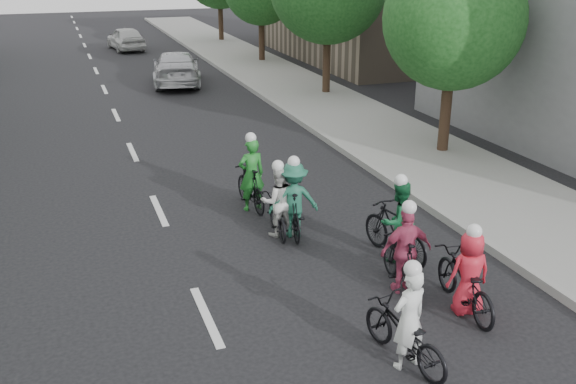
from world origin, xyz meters
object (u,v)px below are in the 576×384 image
cyclist_0 (293,205)px  follow_car_lead (176,68)px  cyclist_4 (277,208)px  cyclist_5 (251,183)px  cyclist_6 (396,227)px  cyclist_1 (466,280)px  follow_car_trail (126,38)px  cyclist_2 (405,330)px  cyclist_3 (404,257)px

cyclist_0 → follow_car_lead: cyclist_0 is taller
cyclist_4 → cyclist_5: bearing=-79.0°
cyclist_5 → follow_car_lead: 15.79m
cyclist_6 → follow_car_lead: bearing=-98.6°
cyclist_1 → follow_car_trail: cyclist_1 is taller
cyclist_5 → follow_car_lead: size_ratio=0.37×
cyclist_6 → cyclist_1: bearing=83.0°
cyclist_1 → cyclist_2: cyclist_2 is taller
cyclist_4 → cyclist_5: size_ratio=0.90×
cyclist_5 → follow_car_trail: cyclist_5 is taller
cyclist_2 → cyclist_6: 3.50m
cyclist_1 → cyclist_2: (-1.71, -0.98, -0.02)m
cyclist_3 → cyclist_4: size_ratio=1.04×
cyclist_0 → cyclist_6: bearing=140.4°
cyclist_4 → cyclist_6: bearing=140.6°
cyclist_5 → follow_car_trail: bearing=-94.8°
cyclist_2 → cyclist_0: bearing=-102.3°
cyclist_2 → cyclist_4: (-0.26, 5.05, 0.04)m
cyclist_0 → follow_car_lead: 17.51m
cyclist_0 → cyclist_6: (1.52, -1.78, -0.01)m
cyclist_1 → cyclist_5: bearing=-63.4°
cyclist_0 → cyclist_1: size_ratio=0.90×
cyclist_0 → follow_car_lead: (0.75, 17.49, 0.04)m
cyclist_3 → follow_car_trail: 32.19m
cyclist_4 → cyclist_6: 2.65m
cyclist_3 → follow_car_trail: cyclist_3 is taller
cyclist_3 → cyclist_4: bearing=-61.2°
cyclist_3 → follow_car_lead: size_ratio=0.35×
cyclist_4 → cyclist_6: size_ratio=0.86×
cyclist_0 → cyclist_5: size_ratio=0.95×
cyclist_2 → cyclist_3: (1.08, 1.97, 0.08)m
cyclist_1 → cyclist_6: 2.16m
cyclist_6 → cyclist_4: bearing=-57.4°
cyclist_4 → follow_car_lead: bearing=-86.4°
cyclist_1 → follow_car_lead: cyclist_1 is taller
cyclist_0 → cyclist_4: size_ratio=1.06×
cyclist_5 → cyclist_6: 4.02m
cyclist_0 → follow_car_trail: cyclist_0 is taller
cyclist_3 → follow_car_lead: bearing=-83.9°
cyclist_0 → cyclist_3: bearing=119.3°
cyclist_0 → cyclist_3: (1.04, -2.94, -0.05)m
follow_car_lead → follow_car_trail: 11.77m
cyclist_1 → cyclist_6: size_ratio=1.02×
cyclist_4 → follow_car_lead: size_ratio=0.33×
cyclist_3 → cyclist_5: cyclist_5 is taller
cyclist_5 → cyclist_2: bearing=88.9°
cyclist_2 → cyclist_1: bearing=-162.1°
cyclist_2 → cyclist_6: cyclist_6 is taller
cyclist_3 → cyclist_0: bearing=-65.2°
cyclist_0 → cyclist_1: 4.27m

